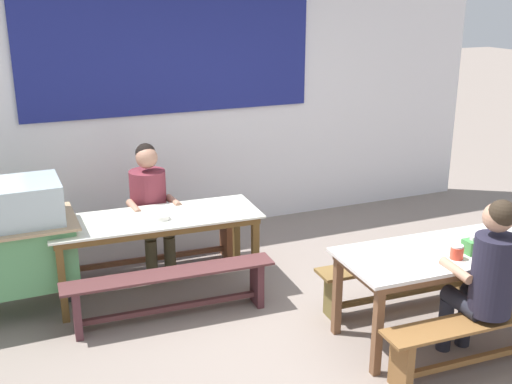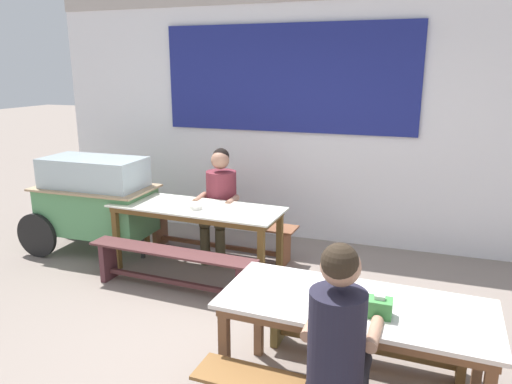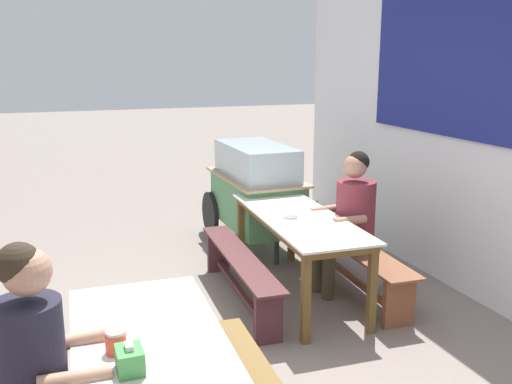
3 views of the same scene
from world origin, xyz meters
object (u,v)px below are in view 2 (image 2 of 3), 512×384
object	(u,v)px
dining_table_near	(354,313)
bench_far_front	(171,265)
soup_bowl	(196,207)
person_center_facing	(220,197)
bench_near_back	(365,325)
food_cart	(95,198)
condiment_jar	(346,305)
bench_far_back	(219,231)
person_near_front	(339,340)
dining_table_far	(196,213)
tissue_box	(379,307)

from	to	relation	value
dining_table_near	bench_far_front	size ratio (longest dim) A/B	0.96
soup_bowl	person_center_facing	bearing A→B (deg)	87.60
bench_near_back	soup_bowl	world-z (taller)	soup_bowl
dining_table_near	food_cart	bearing A→B (deg)	152.42
condiment_jar	soup_bowl	world-z (taller)	condiment_jar
bench_far_back	person_near_front	distance (m)	3.19
dining_table_far	bench_near_back	xyz separation A→B (m)	(1.90, -1.06, -0.37)
dining_table_far	bench_near_back	bearing A→B (deg)	-29.19
person_center_facing	food_cart	bearing A→B (deg)	-165.85
dining_table_near	bench_far_back	size ratio (longest dim) A/B	0.91
tissue_box	dining_table_far	bearing A→B (deg)	139.94
bench_far_front	person_center_facing	size ratio (longest dim) A/B	1.40
dining_table_far	tissue_box	distance (m)	2.66
food_cart	person_near_front	distance (m)	3.88
dining_table_far	food_cart	bearing A→B (deg)	175.45
person_center_facing	tissue_box	xyz separation A→B (m)	(1.96, -2.18, 0.07)
person_center_facing	person_near_front	bearing A→B (deg)	-54.57
food_cart	soup_bowl	world-z (taller)	food_cart
dining_table_near	bench_near_back	size ratio (longest dim) A/B	1.06
food_cart	condiment_jar	world-z (taller)	food_cart
bench_far_front	tissue_box	distance (m)	2.42
soup_bowl	dining_table_near	bearing A→B (deg)	-39.13
dining_table_far	condiment_jar	xyz separation A→B (m)	(1.84, -1.74, 0.13)
dining_table_far	food_cart	distance (m)	1.37
bench_near_back	soup_bowl	xyz separation A→B (m)	(-1.85, 0.97, 0.46)
dining_table_far	food_cart	world-z (taller)	food_cart
dining_table_far	tissue_box	xyz separation A→B (m)	(2.03, -1.71, 0.13)
tissue_box	bench_far_front	bearing A→B (deg)	150.08
tissue_box	condiment_jar	distance (m)	0.19
bench_far_back	bench_near_back	distance (m)	2.45
dining_table_near	person_near_front	size ratio (longest dim) A/B	1.30
person_center_facing	dining_table_far	bearing A→B (deg)	-97.98
bench_far_back	soup_bowl	xyz separation A→B (m)	(0.02, -0.62, 0.47)
dining_table_far	soup_bowl	distance (m)	0.14
bench_far_back	bench_far_front	world-z (taller)	same
bench_near_back	person_center_facing	xyz separation A→B (m)	(-1.83, 1.53, 0.43)
tissue_box	food_cart	bearing A→B (deg)	151.87
bench_near_back	food_cart	bearing A→B (deg)	160.30
bench_far_front	bench_near_back	size ratio (longest dim) A/B	1.10
bench_near_back	bench_far_front	bearing A→B (deg)	164.45
person_near_front	condiment_jar	xyz separation A→B (m)	(-0.01, 0.30, 0.05)
food_cart	bench_near_back	bearing A→B (deg)	-19.70
person_near_front	tissue_box	bearing A→B (deg)	62.69
food_cart	person_center_facing	size ratio (longest dim) A/B	1.34
bench_far_back	person_near_front	xyz separation A→B (m)	(1.83, -2.57, 0.45)
dining_table_near	soup_bowl	bearing A→B (deg)	140.87
dining_table_far	dining_table_near	world-z (taller)	same
bench_far_back	person_center_facing	size ratio (longest dim) A/B	1.48
bench_near_back	person_near_front	size ratio (longest dim) A/B	1.23
food_cart	condiment_jar	size ratio (longest dim) A/B	15.81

